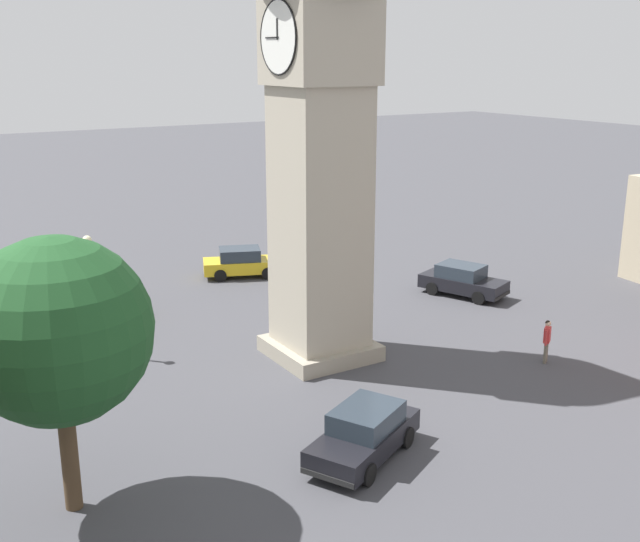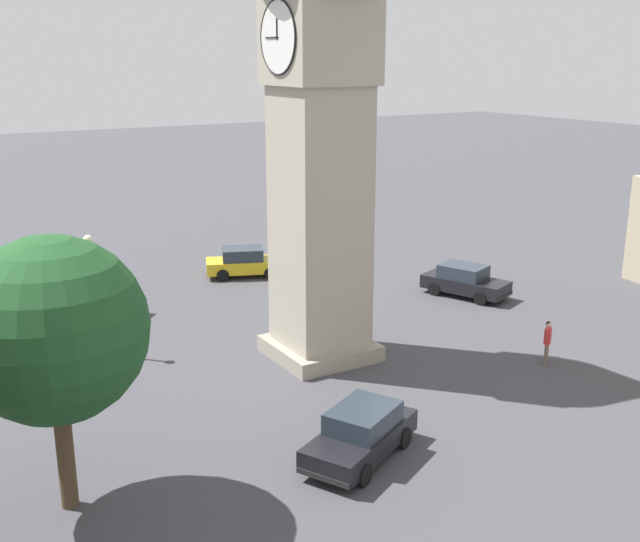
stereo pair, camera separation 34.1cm
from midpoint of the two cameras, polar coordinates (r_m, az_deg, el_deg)
The scene contains 9 objects.
ground_plane at distance 29.97m, azimuth 0.33°, elevation -6.30°, with size 200.00×200.00×0.00m, color #424247.
clock_tower at distance 27.79m, azimuth 0.36°, elevation 15.37°, with size 4.41×4.41×19.01m.
car_blue_kerb at distance 37.67m, azimuth 11.01°, elevation -0.72°, with size 4.46×3.06×1.53m.
car_silver_kerb at distance 22.54m, azimuth 3.52°, elevation -12.01°, with size 3.38×4.44×1.53m.
car_red_corner at distance 40.52m, azimuth -5.40°, elevation 0.67°, with size 3.09×4.46×1.53m.
car_white_side at distance 35.59m, azimuth -16.28°, elevation -2.05°, with size 4.05×4.17×1.53m.
pedestrian at distance 30.13m, azimuth 16.92°, elevation -4.84°, with size 0.38×0.49×1.69m.
tree at distance 19.63m, azimuth -18.82°, elevation -4.21°, with size 4.67×4.67×7.18m.
lamp_post at distance 30.27m, azimuth -16.41°, elevation -0.29°, with size 0.36×0.36×4.79m.
Camera 2 is at (-23.84, 14.28, 11.24)m, focal length 42.90 mm.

